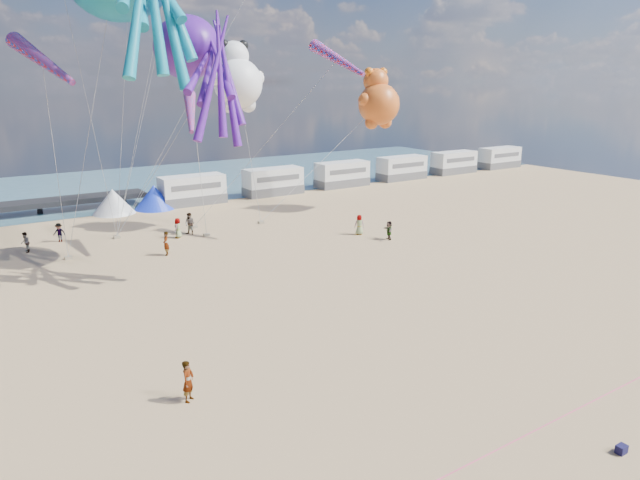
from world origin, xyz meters
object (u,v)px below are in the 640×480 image
Objects in this scene: beachgoer_2 at (59,233)px; sandbag_b at (207,235)px; cooler_navy at (622,449)px; beachgoer_0 at (178,228)px; motorhome_2 at (342,174)px; motorhome_4 at (454,162)px; beachgoer_6 at (359,225)px; kite_octopus_purple at (186,47)px; beachgoer_7 at (190,224)px; kite_teddy_orange at (379,104)px; sandbag_a at (68,258)px; sandbag_c at (261,222)px; motorhome_0 at (192,190)px; sandbag_d at (194,227)px; kite_panda at (238,83)px; beachgoer_5 at (166,244)px; motorhome_1 at (273,181)px; windsock_left at (42,60)px; beachgoer_1 at (25,242)px; tent_blue at (154,197)px; sandbag_e at (117,237)px; beachgoer_4 at (389,230)px; motorhome_5 at (500,158)px; motorhome_3 at (402,168)px; standing_person at (188,381)px; tent_white at (113,201)px; windsock_right at (191,113)px.

beachgoer_2 reaches higher than sandbag_b.
beachgoer_0 is (-3.01, 35.43, 0.67)m from cooler_navy.
motorhome_2 is 1.00× the size of motorhome_4.
kite_octopus_purple is (-13.68, 1.04, 13.63)m from beachgoer_6.
beachgoer_7 is 21.41m from kite_teddy_orange.
kite_octopus_purple reaches higher than beachgoer_2.
sandbag_a is at bearing -165.24° from kite_teddy_orange.
motorhome_0 is at bearing 100.17° from sandbag_c.
sandbag_d is (-0.78, 37.72, -0.04)m from cooler_navy.
beachgoer_7 is at bearing -9.40° from beachgoer_6.
kite_panda is (-7.00, 7.55, 11.33)m from beachgoer_6.
beachgoer_5 is (-46.29, -16.20, -0.61)m from motorhome_4.
cooler_navy is (-12.37, -47.44, -1.35)m from motorhome_1.
kite_teddy_orange is at bearing 137.39° from beachgoer_0.
kite_octopus_purple reaches higher than windsock_left.
beachgoer_1 is (-54.83, -9.80, -0.72)m from motorhome_4.
motorhome_0 is at bearing 91.79° from kite_octopus_purple.
tent_blue is 11.25m from sandbag_e.
beachgoer_6 reaches higher than cooler_navy.
beachgoer_1 reaches higher than beachgoer_4.
motorhome_2 reaches higher than cooler_navy.
beachgoer_7 is 3.68× the size of sandbag_c.
beachgoer_5 is at bearing -154.69° from sandbag_c.
cooler_navy reaches higher than sandbag_e.
beachgoer_6 reaches higher than sandbag_a.
beachgoer_4 is 0.90× the size of beachgoer_6.
beachgoer_0 is 1.08× the size of beachgoer_4.
motorhome_2 is 33.98m from kite_octopus_purple.
motorhome_0 is at bearing 180.00° from motorhome_5.
beachgoer_1 is 0.15× the size of kite_octopus_purple.
beachgoer_0 is 0.93× the size of beachgoer_5.
sandbag_e is at bearing 151.96° from sandbag_b.
motorhome_5 is (19.00, 0.00, 0.00)m from motorhome_3.
motorhome_5 reaches higher than standing_person.
motorhome_0 reaches higher than tent_white.
sandbag_a is at bearing -128.33° from tent_blue.
tent_white is 15.17m from sandbag_c.
kite_panda reaches higher than beachgoer_5.
motorhome_4 is at bearing 0.00° from motorhome_0.
kite_octopus_purple reaches higher than motorhome_1.
tent_white is 0.38× the size of kite_octopus_purple.
motorhome_1 is at bearing 0.00° from tent_white.
sandbag_c is 1.00× the size of sandbag_d.
motorhome_2 is at bearing 144.43° from beachgoer_5.
motorhome_5 reaches higher than beachgoer_2.
windsock_right is at bearing -81.59° from tent_white.
motorhome_0 is 13.20× the size of sandbag_e.
windsock_right is at bearing -160.10° from motorhome_4.
motorhome_0 is 10.47m from sandbag_d.
beachgoer_6 is at bearing -138.02° from motorhome_3.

